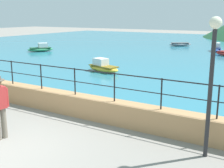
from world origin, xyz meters
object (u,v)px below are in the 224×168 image
boat_4 (216,48)px  boat_5 (103,67)px  lamp_post (212,66)px  boat_1 (180,44)px  boat_2 (41,48)px

boat_4 → boat_5: same height
lamp_post → boat_4: 21.83m
boat_5 → boat_1: bearing=92.9°
boat_5 → boat_4: bearing=75.6°
boat_1 → boat_4: (4.36, -2.88, 0.07)m
boat_2 → boat_4: bearing=31.5°
boat_2 → boat_5: same height
boat_4 → boat_2: bearing=-148.5°
lamp_post → boat_1: (-8.68, 24.19, -1.94)m
boat_2 → boat_1: bearing=50.4°
boat_1 → boat_4: boat_4 is taller
boat_2 → boat_5: (10.20, -5.29, 0.00)m
boat_1 → boat_2: boat_2 is taller
lamp_post → boat_1: lamp_post is taller
boat_1 → boat_5: bearing=-87.1°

